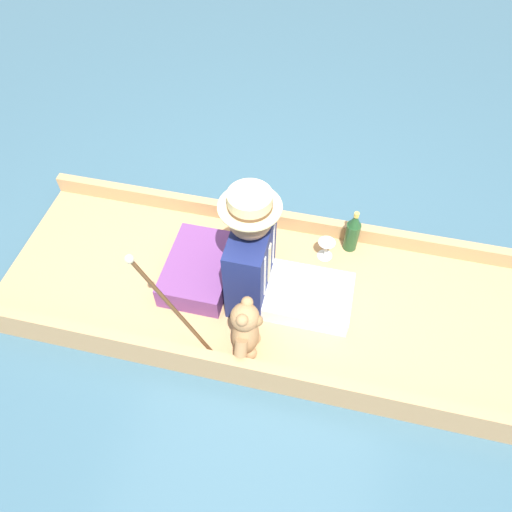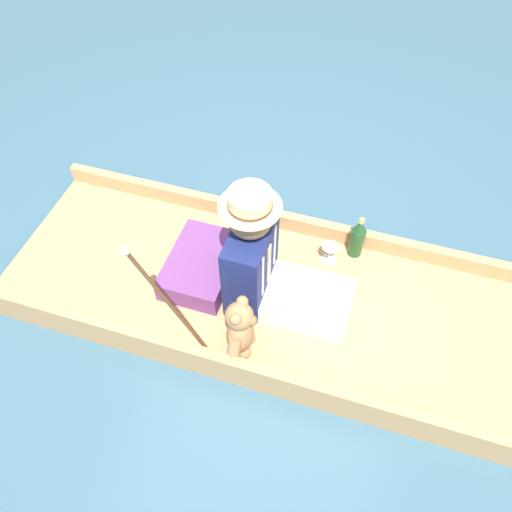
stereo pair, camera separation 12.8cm
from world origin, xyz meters
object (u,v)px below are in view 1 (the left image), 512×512
object	(u,v)px
teddy_bear	(246,330)
walking_cane	(167,301)
wine_glass	(326,246)
champagne_bottle	(353,232)
seated_person	(265,262)

from	to	relation	value
teddy_bear	walking_cane	world-z (taller)	walking_cane
wine_glass	champagne_bottle	xyz separation A→B (m)	(-0.11, 0.14, 0.05)
seated_person	teddy_bear	world-z (taller)	seated_person
seated_person	champagne_bottle	xyz separation A→B (m)	(-0.47, 0.45, -0.16)
teddy_bear	seated_person	bearing A→B (deg)	176.62
walking_cane	champagne_bottle	bearing A→B (deg)	137.50
champagne_bottle	walking_cane	bearing A→B (deg)	-42.50
champagne_bottle	teddy_bear	bearing A→B (deg)	-29.37
seated_person	teddy_bear	size ratio (longest dim) A/B	1.98
walking_cane	champagne_bottle	distance (m)	1.27
teddy_bear	walking_cane	size ratio (longest dim) A/B	0.53
walking_cane	teddy_bear	bearing A→B (deg)	101.86
seated_person	teddy_bear	xyz separation A→B (m)	(0.37, -0.02, -0.12)
wine_glass	walking_cane	bearing A→B (deg)	-40.76
teddy_bear	champagne_bottle	size ratio (longest dim) A/B	1.30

